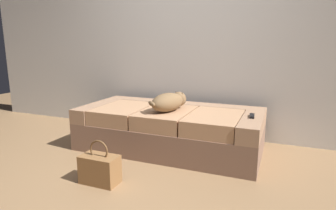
{
  "coord_description": "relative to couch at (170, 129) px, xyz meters",
  "views": [
    {
      "loc": [
        1.14,
        -1.73,
        1.15
      ],
      "look_at": [
        0.0,
        1.06,
        0.51
      ],
      "focal_mm": 30.56,
      "sensor_mm": 36.0,
      "label": 1
    }
  ],
  "objects": [
    {
      "name": "tv_remote",
      "position": [
        0.88,
        -0.04,
        0.24
      ],
      "size": [
        0.06,
        0.15,
        0.02
      ],
      "primitive_type": "cube",
      "rotation": [
        0.0,
        0.0,
        0.09
      ],
      "color": "black",
      "rests_on": "couch"
    },
    {
      "name": "handbag",
      "position": [
        -0.24,
        -0.98,
        -0.1
      ],
      "size": [
        0.32,
        0.18,
        0.38
      ],
      "color": "olive",
      "rests_on": "ground"
    },
    {
      "name": "back_wall",
      "position": [
        0.0,
        0.67,
        1.17
      ],
      "size": [
        6.4,
        0.1,
        2.8
      ],
      "primitive_type": "cube",
      "color": "silver",
      "rests_on": "ground"
    },
    {
      "name": "ground_plane",
      "position": [
        0.0,
        -1.11,
        -0.23
      ],
      "size": [
        10.0,
        10.0,
        0.0
      ],
      "primitive_type": "plane",
      "color": "#916E4A"
    },
    {
      "name": "dog_tan",
      "position": [
        0.03,
        -0.1,
        0.33
      ],
      "size": [
        0.35,
        0.56,
        0.19
      ],
      "color": "brown",
      "rests_on": "couch"
    },
    {
      "name": "couch",
      "position": [
        0.0,
        0.0,
        0.0
      ],
      "size": [
        1.97,
        0.94,
        0.46
      ],
      "color": "#85624F",
      "rests_on": "ground"
    }
  ]
}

